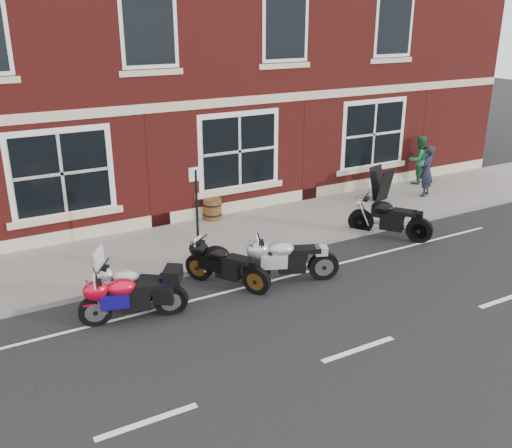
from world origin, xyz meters
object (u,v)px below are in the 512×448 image
object	(u,v)px
moto_sport_silver	(287,258)
moto_naked_black	(389,217)
a_board_sign	(381,184)
barrel_planter	(212,209)
moto_sport_black	(226,263)
pedestrian_right	(419,160)
parking_sign	(197,207)
moto_sport_red	(130,295)
moto_touring_silver	(134,285)
pedestrian_left	(427,171)

from	to	relation	value
moto_sport_silver	moto_naked_black	bearing A→B (deg)	-53.94
a_board_sign	moto_sport_silver	bearing A→B (deg)	-165.34
barrel_planter	moto_sport_black	bearing A→B (deg)	-110.81
moto_sport_black	pedestrian_right	xyz separation A→B (m)	(9.26, 3.68, 0.41)
pedestrian_right	parking_sign	xyz separation A→B (m)	(-9.32, -2.29, 0.49)
moto_sport_red	moto_sport_silver	distance (m)	3.61
moto_sport_red	moto_sport_silver	bearing A→B (deg)	-79.25
moto_touring_silver	pedestrian_right	distance (m)	11.97
moto_sport_red	pedestrian_right	distance (m)	12.28
moto_sport_silver	moto_naked_black	world-z (taller)	moto_naked_black
moto_touring_silver	pedestrian_right	bearing A→B (deg)	-35.11
moto_sport_red	pedestrian_left	distance (m)	11.15
pedestrian_right	moto_sport_black	bearing A→B (deg)	25.20
moto_touring_silver	moto_sport_silver	bearing A→B (deg)	-60.05
moto_sport_silver	a_board_sign	distance (m)	6.48
moto_sport_silver	pedestrian_right	size ratio (longest dim) A/B	1.28
moto_sport_silver	a_board_sign	size ratio (longest dim) A/B	2.01
moto_touring_silver	moto_sport_red	world-z (taller)	moto_touring_silver
moto_sport_red	moto_naked_black	world-z (taller)	moto_naked_black
moto_touring_silver	barrel_planter	xyz separation A→B (m)	(3.55, 3.89, -0.13)
moto_touring_silver	moto_sport_silver	world-z (taller)	moto_touring_silver
moto_naked_black	pedestrian_right	distance (m)	5.22
barrel_planter	moto_sport_silver	bearing A→B (deg)	-91.92
moto_naked_black	parking_sign	world-z (taller)	parking_sign
moto_naked_black	pedestrian_right	xyz separation A→B (m)	(4.13, 3.18, 0.37)
moto_naked_black	a_board_sign	xyz separation A→B (m)	(1.75, 2.33, 0.07)
moto_touring_silver	pedestrian_right	size ratio (longest dim) A/B	1.04
barrel_planter	moto_touring_silver	bearing A→B (deg)	-132.43
moto_sport_red	pedestrian_right	size ratio (longest dim) A/B	1.24
moto_naked_black	parking_sign	xyz separation A→B (m)	(-5.19, 0.88, 0.86)
moto_touring_silver	barrel_planter	size ratio (longest dim) A/B	2.84
a_board_sign	barrel_planter	distance (m)	5.52
pedestrian_left	pedestrian_right	bearing A→B (deg)	-153.46
pedestrian_right	a_board_sign	xyz separation A→B (m)	(-2.38, -0.85, -0.31)
pedestrian_right	parking_sign	size ratio (longest dim) A/B	0.73
moto_sport_red	moto_naked_black	size ratio (longest dim) A/B	1.07
moto_sport_silver	moto_naked_black	size ratio (longest dim) A/B	1.10
moto_touring_silver	pedestrian_left	xyz separation A→B (m)	(10.55, 2.55, 0.39)
moto_sport_black	parking_sign	size ratio (longest dim) A/B	0.81
a_board_sign	parking_sign	distance (m)	7.13
moto_touring_silver	barrel_planter	world-z (taller)	moto_touring_silver
pedestrian_left	barrel_planter	world-z (taller)	pedestrian_left
moto_naked_black	a_board_sign	distance (m)	2.92
pedestrian_right	a_board_sign	bearing A→B (deg)	23.09
moto_sport_black	moto_naked_black	size ratio (longest dim) A/B	0.96
moto_touring_silver	barrel_planter	distance (m)	5.27
moto_sport_silver	barrel_planter	world-z (taller)	moto_sport_silver
pedestrian_left	barrel_planter	bearing A→B (deg)	-39.94
moto_sport_red	pedestrian_left	xyz separation A→B (m)	(10.76, 2.91, 0.40)
moto_sport_silver	a_board_sign	world-z (taller)	a_board_sign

